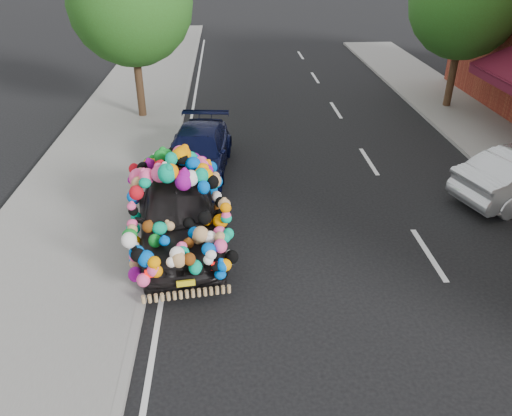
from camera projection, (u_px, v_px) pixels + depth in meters
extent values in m
plane|color=black|center=(262.00, 260.00, 10.57)|extent=(100.00, 100.00, 0.00)
cube|color=gray|center=(56.00, 265.00, 10.32)|extent=(4.00, 60.00, 0.12)
cube|color=gray|center=(150.00, 261.00, 10.42)|extent=(0.15, 60.00, 0.13)
cube|color=#510F1F|center=(507.00, 86.00, 15.29)|extent=(0.06, 5.20, 0.35)
cylinder|color=#332114|center=(139.00, 82.00, 18.01)|extent=(0.28, 0.28, 2.73)
sphere|color=#284E14|center=(130.00, 3.00, 16.72)|extent=(4.20, 4.20, 4.20)
cylinder|color=#332114|center=(452.00, 75.00, 19.09)|extent=(0.28, 0.28, 2.64)
sphere|color=#284E14|center=(466.00, 2.00, 17.84)|extent=(4.00, 4.00, 4.00)
imported|color=black|center=(178.00, 213.00, 10.85)|extent=(2.32, 4.53, 1.48)
cube|color=red|center=(151.00, 273.00, 8.85)|extent=(0.23, 0.09, 0.14)
cube|color=red|center=(217.00, 266.00, 9.06)|extent=(0.23, 0.09, 0.14)
cube|color=yellow|center=(186.00, 283.00, 9.09)|extent=(0.34, 0.09, 0.12)
imported|color=black|center=(197.00, 153.00, 14.12)|extent=(2.17, 4.44, 1.24)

